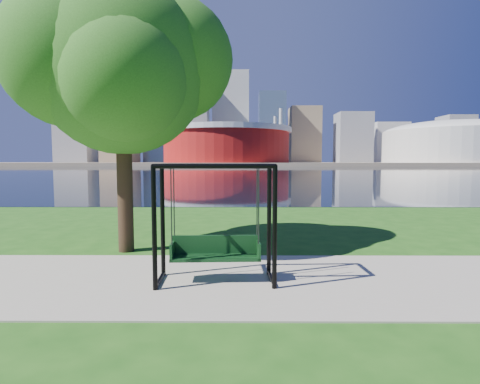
{
  "coord_description": "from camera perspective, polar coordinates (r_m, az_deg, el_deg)",
  "views": [
    {
      "loc": [
        -0.07,
        -7.99,
        2.44
      ],
      "look_at": [
        -0.11,
        0.0,
        1.8
      ],
      "focal_mm": 28.0,
      "sensor_mm": 36.0,
      "label": 1
    }
  ],
  "objects": [
    {
      "name": "park_tree",
      "position": [
        10.95,
        -17.73,
        18.08
      ],
      "size": [
        5.83,
        5.27,
        7.24
      ],
      "color": "black",
      "rests_on": "ground"
    },
    {
      "name": "path",
      "position": [
        7.87,
        0.83,
        -13.33
      ],
      "size": [
        120.0,
        4.0,
        0.03
      ],
      "primitive_type": "cube",
      "color": "#9E937F",
      "rests_on": "ground"
    },
    {
      "name": "arena",
      "position": [
        278.33,
        29.55,
        6.77
      ],
      "size": [
        84.0,
        84.0,
        26.56
      ],
      "color": "beige",
      "rests_on": "far_bank"
    },
    {
      "name": "far_bank",
      "position": [
        313.99,
        0.31,
        4.34
      ],
      "size": [
        900.0,
        228.0,
        2.0
      ],
      "primitive_type": "cube",
      "color": "#937F60",
      "rests_on": "ground"
    },
    {
      "name": "stadium",
      "position": [
        243.48,
        -2.06,
        7.37
      ],
      "size": [
        83.0,
        83.0,
        32.0
      ],
      "color": "maroon",
      "rests_on": "far_bank"
    },
    {
      "name": "swing",
      "position": [
        7.55,
        -3.74,
        -5.14
      ],
      "size": [
        2.39,
        1.11,
        2.41
      ],
      "rotation": [
        0.0,
        0.0,
        0.04
      ],
      "color": "black",
      "rests_on": "ground"
    },
    {
      "name": "river",
      "position": [
        110.02,
        0.33,
        3.34
      ],
      "size": [
        900.0,
        180.0,
        0.02
      ],
      "primitive_type": "cube",
      "color": "black",
      "rests_on": "ground"
    },
    {
      "name": "ground",
      "position": [
        8.35,
        0.8,
        -12.37
      ],
      "size": [
        900.0,
        900.0,
        0.0
      ],
      "primitive_type": "plane",
      "color": "#1E5114",
      "rests_on": "ground"
    },
    {
      "name": "skyline",
      "position": [
        329.12,
        -0.45,
        10.44
      ],
      "size": [
        392.0,
        66.0,
        96.5
      ],
      "color": "gray",
      "rests_on": "far_bank"
    }
  ]
}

